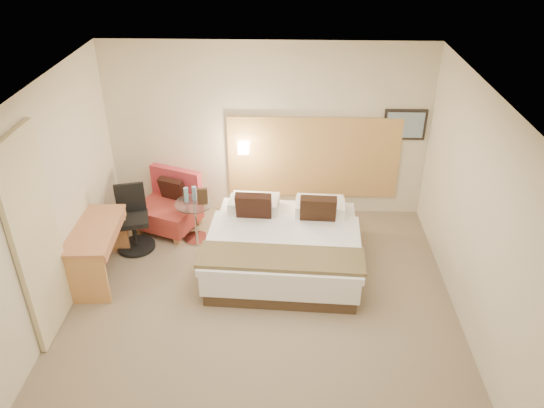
{
  "coord_description": "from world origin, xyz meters",
  "views": [
    {
      "loc": [
        0.32,
        -4.87,
        4.4
      ],
      "look_at": [
        0.13,
        0.77,
        1.11
      ],
      "focal_mm": 35.0,
      "sensor_mm": 36.0,
      "label": 1
    }
  ],
  "objects_px": {
    "side_table": "(195,219)",
    "desk_chair": "(133,223)",
    "desk": "(98,238)",
    "bed": "(284,245)",
    "lounge_chair": "(170,206)"
  },
  "relations": [
    {
      "from": "side_table",
      "to": "desk_chair",
      "type": "bearing_deg",
      "value": -165.75
    },
    {
      "from": "desk_chair",
      "to": "desk",
      "type": "bearing_deg",
      "value": -110.46
    },
    {
      "from": "desk",
      "to": "desk_chair",
      "type": "relative_size",
      "value": 1.31
    },
    {
      "from": "bed",
      "to": "desk_chair",
      "type": "bearing_deg",
      "value": 170.29
    },
    {
      "from": "desk",
      "to": "desk_chair",
      "type": "xyz_separation_m",
      "value": [
        0.26,
        0.69,
        -0.2
      ]
    },
    {
      "from": "side_table",
      "to": "bed",
      "type": "bearing_deg",
      "value": -24.12
    },
    {
      "from": "bed",
      "to": "side_table",
      "type": "relative_size",
      "value": 3.37
    },
    {
      "from": "lounge_chair",
      "to": "side_table",
      "type": "xyz_separation_m",
      "value": [
        0.44,
        -0.34,
        -0.01
      ]
    },
    {
      "from": "lounge_chair",
      "to": "side_table",
      "type": "relative_size",
      "value": 1.69
    },
    {
      "from": "lounge_chair",
      "to": "desk",
      "type": "height_order",
      "value": "lounge_chair"
    },
    {
      "from": "desk",
      "to": "desk_chair",
      "type": "distance_m",
      "value": 0.76
    },
    {
      "from": "lounge_chair",
      "to": "desk",
      "type": "relative_size",
      "value": 0.85
    },
    {
      "from": "lounge_chair",
      "to": "side_table",
      "type": "distance_m",
      "value": 0.56
    },
    {
      "from": "desk",
      "to": "side_table",
      "type": "bearing_deg",
      "value": 39.32
    },
    {
      "from": "lounge_chair",
      "to": "side_table",
      "type": "height_order",
      "value": "lounge_chair"
    }
  ]
}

